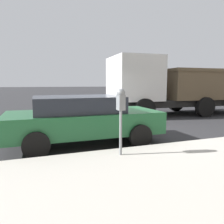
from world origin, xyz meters
The scene contains 4 objects.
ground_plane centered at (0.00, 0.00, 0.00)m, with size 220.00×220.00×0.00m, color #2B2B2D.
parking_meter centered at (-2.67, 0.76, 1.28)m, with size 0.21×0.19×1.48m.
car_green centered at (-0.90, 1.23, 0.74)m, with size 2.15×4.33×1.38m.
dump_truck centered at (3.30, -5.02, 1.59)m, with size 3.26×7.86×3.11m.
Camera 1 is at (-7.05, 2.55, 1.74)m, focal length 35.00 mm.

